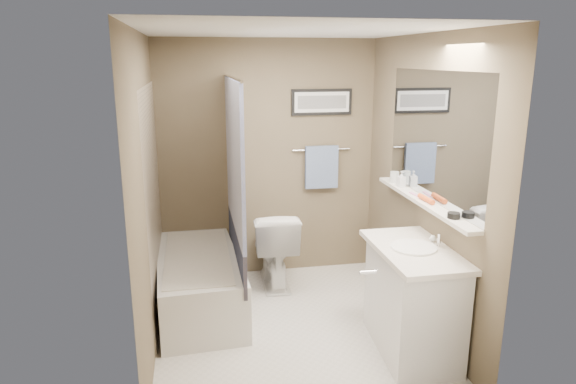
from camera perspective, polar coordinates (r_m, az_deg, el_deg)
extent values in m
plane|color=silver|center=(4.47, 0.37, -14.89)|extent=(2.50, 2.50, 0.00)
cube|color=white|center=(3.90, 0.43, 17.20)|extent=(2.20, 2.50, 0.04)
cube|color=brown|center=(5.20, -2.22, 3.49)|extent=(2.20, 0.04, 2.40)
cube|color=brown|center=(2.88, 5.15, -5.87)|extent=(2.20, 0.04, 2.40)
cube|color=brown|center=(3.96, -15.11, -0.57)|extent=(0.04, 2.50, 2.40)
cube|color=brown|center=(4.35, 14.48, 0.82)|extent=(0.04, 2.50, 2.40)
cube|color=tan|center=(4.50, -14.66, -1.40)|extent=(0.02, 1.55, 2.00)
cylinder|color=silver|center=(4.34, -6.21, 12.50)|extent=(0.02, 1.55, 0.02)
cube|color=silver|center=(4.41, -5.98, 4.03)|extent=(0.03, 1.45, 1.28)
cube|color=#29304C|center=(4.63, -5.71, -5.99)|extent=(0.03, 1.45, 0.36)
cube|color=silver|center=(4.15, 15.85, 5.97)|extent=(0.02, 1.60, 1.00)
cube|color=silver|center=(4.23, 14.70, -1.00)|extent=(0.12, 1.60, 0.03)
cylinder|color=silver|center=(5.28, 3.73, 4.73)|extent=(0.60, 0.02, 0.02)
cube|color=#92ACD5|center=(5.29, 3.75, 2.78)|extent=(0.34, 0.05, 0.44)
cube|color=black|center=(5.23, 3.77, 9.95)|extent=(0.62, 0.02, 0.26)
cube|color=white|center=(5.22, 3.81, 9.93)|extent=(0.56, 0.00, 0.20)
cube|color=#595959|center=(5.22, 3.81, 9.93)|extent=(0.50, 0.00, 0.13)
cube|color=silver|center=(3.13, 14.97, -8.54)|extent=(0.80, 0.02, 2.00)
cylinder|color=silver|center=(3.05, 8.88, -8.81)|extent=(0.10, 0.02, 0.02)
cube|color=silver|center=(4.75, -9.89, -9.88)|extent=(0.79, 1.54, 0.50)
cube|color=beige|center=(4.66, -10.03, -7.08)|extent=(0.56, 1.36, 0.02)
imported|color=white|center=(5.13, -1.57, -6.11)|extent=(0.46, 0.78, 0.78)
cube|color=silver|center=(4.12, 13.67, -11.80)|extent=(0.56, 0.93, 0.80)
cube|color=white|center=(3.95, 13.90, -6.35)|extent=(0.54, 0.96, 0.04)
cylinder|color=white|center=(3.94, 13.79, -5.98)|extent=(0.34, 0.34, 0.01)
cylinder|color=silver|center=(4.01, 16.44, -5.15)|extent=(0.02, 0.02, 0.10)
sphere|color=silver|center=(4.10, 15.80, -4.96)|extent=(0.05, 0.05, 0.05)
cylinder|color=black|center=(3.79, 17.93, -2.50)|extent=(0.09, 0.09, 0.04)
cylinder|color=#E25520|center=(4.16, 15.10, -0.75)|extent=(0.05, 0.22, 0.04)
cube|color=pink|center=(4.35, 13.93, -0.27)|extent=(0.04, 0.16, 0.01)
cylinder|color=silver|center=(4.73, 11.75, 1.63)|extent=(0.08, 0.08, 0.10)
imported|color=#999999|center=(4.59, 12.49, 1.41)|extent=(0.07, 0.07, 0.14)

